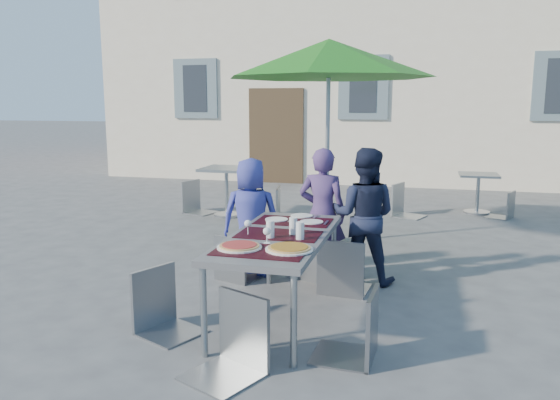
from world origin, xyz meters
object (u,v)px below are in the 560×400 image
(chair_1, at_px, (310,226))
(bg_chair_l_0, at_px, (195,177))
(pizza_near_right, at_px, (289,248))
(chair_0, at_px, (235,231))
(chair_3, at_px, (161,262))
(pizza_near_left, at_px, (239,246))
(dining_table, at_px, (279,241))
(child_1, at_px, (322,214))
(chair_4, at_px, (359,283))
(bg_chair_r_0, at_px, (272,184))
(patio_umbrella, at_px, (329,60))
(bg_chair_l_1, at_px, (405,180))
(bg_chair_r_1, at_px, (506,189))
(chair_2, at_px, (344,232))
(child_0, at_px, (251,217))
(cafe_table_0, at_px, (227,181))
(chair_5, at_px, (232,288))
(cafe_table_1, at_px, (478,188))
(child_2, at_px, (364,216))

(chair_1, xyz_separation_m, bg_chair_l_0, (-2.63, 3.02, 0.04))
(pizza_near_right, relative_size, chair_0, 0.40)
(chair_3, distance_m, bg_chair_l_0, 4.99)
(pizza_near_left, bearing_deg, dining_table, 70.87)
(child_1, xyz_separation_m, chair_0, (-0.87, -0.32, -0.16))
(child_1, distance_m, chair_4, 1.93)
(dining_table, bearing_deg, pizza_near_right, -66.15)
(chair_4, xyz_separation_m, bg_chair_r_0, (-1.93, 4.55, -0.00))
(chair_0, distance_m, patio_umbrella, 2.67)
(dining_table, xyz_separation_m, child_1, (0.16, 1.21, 0.01))
(pizza_near_left, relative_size, bg_chair_l_1, 0.34)
(dining_table, bearing_deg, bg_chair_r_1, 63.54)
(chair_2, bearing_deg, chair_0, 173.75)
(child_0, xyz_separation_m, cafe_table_0, (-1.36, 2.90, -0.06))
(patio_umbrella, distance_m, bg_chair_l_0, 3.44)
(chair_1, height_order, bg_chair_l_0, bg_chair_l_0)
(chair_5, relative_size, bg_chair_l_1, 1.02)
(pizza_near_right, height_order, cafe_table_1, pizza_near_right)
(chair_3, distance_m, chair_4, 1.63)
(chair_0, height_order, chair_1, chair_1)
(chair_0, relative_size, chair_1, 0.94)
(dining_table, xyz_separation_m, chair_0, (-0.71, 0.89, -0.16))
(chair_3, relative_size, patio_umbrella, 0.37)
(child_2, bearing_deg, patio_umbrella, -62.90)
(pizza_near_left, bearing_deg, bg_chair_l_0, 117.30)
(pizza_near_right, height_order, child_0, child_0)
(chair_5, xyz_separation_m, cafe_table_1, (2.14, 6.36, -0.18))
(pizza_near_left, relative_size, child_1, 0.25)
(chair_1, bearing_deg, chair_0, -160.89)
(child_1, relative_size, chair_2, 1.33)
(patio_umbrella, bearing_deg, bg_chair_l_0, 149.72)
(dining_table, relative_size, child_2, 1.31)
(cafe_table_0, bearing_deg, bg_chair_l_1, 15.20)
(child_1, bearing_deg, cafe_table_1, -110.94)
(bg_chair_l_0, xyz_separation_m, bg_chair_r_1, (5.09, 0.84, -0.12))
(pizza_near_left, xyz_separation_m, patio_umbrella, (0.12, 3.20, 1.63))
(chair_5, height_order, cafe_table_1, chair_5)
(patio_umbrella, height_order, bg_chair_r_0, patio_umbrella)
(chair_3, bearing_deg, chair_0, 84.02)
(child_2, distance_m, bg_chair_l_0, 4.37)
(chair_4, xyz_separation_m, bg_chair_r_1, (1.73, 5.62, -0.09))
(bg_chair_r_0, bearing_deg, bg_chair_l_1, 22.15)
(child_0, height_order, chair_1, child_0)
(chair_1, distance_m, cafe_table_0, 3.48)
(child_2, relative_size, bg_chair_r_0, 1.42)
(pizza_near_left, xyz_separation_m, child_1, (0.34, 1.73, -0.07))
(dining_table, height_order, bg_chair_r_1, bg_chair_r_1)
(chair_2, relative_size, chair_3, 1.06)
(chair_0, bearing_deg, chair_1, 19.11)
(child_0, relative_size, bg_chair_r_0, 1.30)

